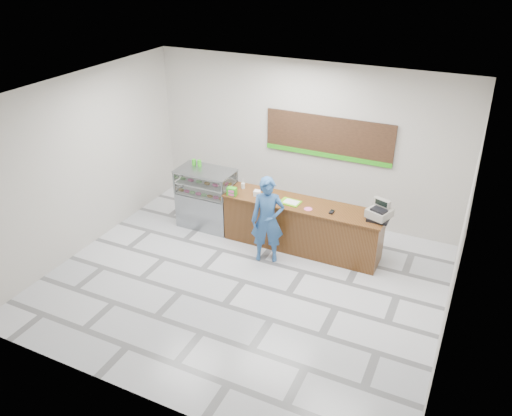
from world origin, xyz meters
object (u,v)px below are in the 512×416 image
at_px(serving_tray, 290,202).
at_px(display_case, 206,198).
at_px(cash_register, 380,213).
at_px(sales_counter, 302,226).
at_px(customer, 268,220).

bearing_deg(serving_tray, display_case, -177.99).
relative_size(cash_register, serving_tray, 1.24).
distance_m(sales_counter, serving_tray, 0.58).
bearing_deg(display_case, customer, -20.65).
height_order(sales_counter, serving_tray, serving_tray).
xyz_separation_m(sales_counter, display_case, (-2.22, -0.00, 0.16)).
xyz_separation_m(display_case, serving_tray, (1.98, -0.07, 0.36)).
distance_m(display_case, customer, 1.88).
distance_m(serving_tray, customer, 0.65).
relative_size(sales_counter, serving_tray, 7.79).
bearing_deg(display_case, serving_tray, -2.09).
bearing_deg(customer, sales_counter, 34.30).
xyz_separation_m(cash_register, serving_tray, (-1.74, -0.09, -0.13)).
relative_size(display_case, cash_register, 2.57).
distance_m(sales_counter, customer, 0.89).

